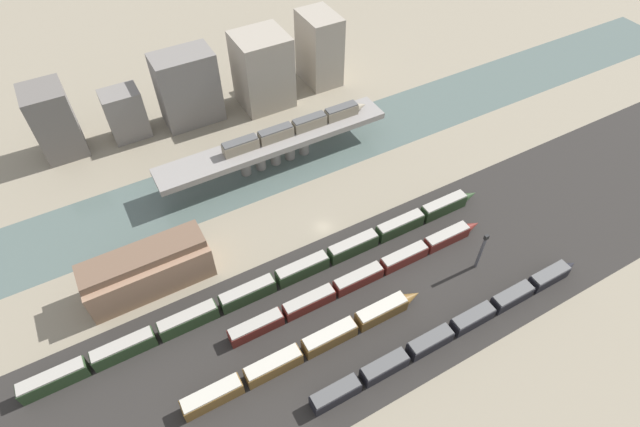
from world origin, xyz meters
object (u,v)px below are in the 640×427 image
(train_yard_outer, at_px, (281,278))
(warehouse_building, at_px, (147,269))
(train_yard_far, at_px, (364,276))
(train_on_bridge, at_px, (297,127))
(signal_tower, at_px, (481,251))
(train_yard_mid, at_px, (309,348))
(train_yard_near, at_px, (457,327))

(train_yard_outer, relative_size, warehouse_building, 4.09)
(warehouse_building, bearing_deg, train_yard_far, -28.37)
(train_on_bridge, distance_m, warehouse_building, 54.80)
(train_on_bridge, distance_m, signal_tower, 58.52)
(train_on_bridge, xyz_separation_m, train_yard_outer, (-23.75, -37.83, -8.08))
(warehouse_building, distance_m, signal_tower, 74.88)
(train_yard_far, relative_size, warehouse_building, 2.43)
(train_yard_far, distance_m, signal_tower, 27.09)
(train_on_bridge, height_order, warehouse_building, train_on_bridge)
(warehouse_building, bearing_deg, train_yard_outer, -29.66)
(train_yard_far, xyz_separation_m, warehouse_building, (-42.47, 22.94, 3.52))
(train_yard_outer, height_order, warehouse_building, warehouse_building)
(train_yard_mid, xyz_separation_m, warehouse_building, (-23.10, 32.53, 3.33))
(train_on_bridge, relative_size, train_yard_far, 0.66)
(train_yard_near, relative_size, train_yard_far, 1.04)
(train_yard_mid, bearing_deg, train_yard_near, -20.30)
(train_on_bridge, height_order, train_yard_near, train_on_bridge)
(train_on_bridge, distance_m, train_yard_near, 67.18)
(signal_tower, bearing_deg, train_yard_mid, -179.62)
(warehouse_building, bearing_deg, signal_tower, -25.50)
(train_yard_near, height_order, signal_tower, signal_tower)
(train_yard_outer, distance_m, signal_tower, 45.65)
(train_yard_outer, bearing_deg, signal_tower, -22.79)
(warehouse_building, bearing_deg, train_on_bridge, 25.18)
(train_on_bridge, distance_m, train_yard_mid, 62.19)
(signal_tower, bearing_deg, train_yard_far, 159.69)
(train_on_bridge, distance_m, train_yard_outer, 45.40)
(train_on_bridge, bearing_deg, train_yard_far, -98.53)
(train_yard_near, distance_m, warehouse_building, 68.10)
(train_yard_outer, bearing_deg, train_yard_mid, -98.09)
(train_yard_mid, bearing_deg, train_on_bridge, 64.75)
(train_yard_far, bearing_deg, signal_tower, -20.31)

